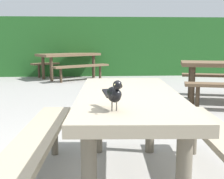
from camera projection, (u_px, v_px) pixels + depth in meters
The scene contains 4 objects.
hedge_wall at pixel (96, 46), 10.40m from camera, with size 28.00×1.77×1.84m, color #235B23.
picnic_table_foreground at pixel (129, 116), 2.39m from camera, with size 1.78×1.84×0.74m.
bird_grackle at pixel (114, 94), 1.74m from camera, with size 0.12×0.28×0.18m.
picnic_table_mid_right at pixel (69, 60), 9.08m from camera, with size 2.35×2.34×0.74m.
Camera 1 is at (-0.19, -2.12, 1.15)m, focal length 49.22 mm.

